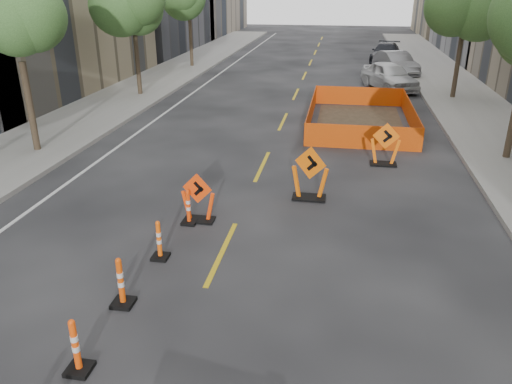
% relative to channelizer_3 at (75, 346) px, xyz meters
% --- Properties ---
extents(ground_plane, '(140.00, 140.00, 0.00)m').
position_rel_channelizer_3_xyz_m(ground_plane, '(1.40, 0.16, -0.51)').
color(ground_plane, black).
extents(sidewalk_left, '(4.00, 90.00, 0.15)m').
position_rel_channelizer_3_xyz_m(sidewalk_left, '(-7.60, 12.16, -0.43)').
color(sidewalk_left, gray).
rests_on(sidewalk_left, ground).
extents(tree_l_b, '(2.80, 2.80, 5.95)m').
position_rel_channelizer_3_xyz_m(tree_l_b, '(-7.00, 10.16, 4.02)').
color(tree_l_b, '#382B1E').
rests_on(tree_l_b, ground).
extents(tree_l_c, '(2.80, 2.80, 5.95)m').
position_rel_channelizer_3_xyz_m(tree_l_c, '(-7.00, 20.16, 4.02)').
color(tree_l_c, '#382B1E').
rests_on(tree_l_c, ground).
extents(tree_l_d, '(2.80, 2.80, 5.95)m').
position_rel_channelizer_3_xyz_m(tree_l_d, '(-7.00, 30.16, 4.02)').
color(tree_l_d, '#382B1E').
rests_on(tree_l_d, ground).
extents(tree_r_c, '(2.80, 2.80, 5.95)m').
position_rel_channelizer_3_xyz_m(tree_r_c, '(9.80, 22.16, 4.02)').
color(tree_r_c, '#382B1E').
rests_on(tree_r_c, ground).
extents(channelizer_3, '(0.40, 0.40, 1.02)m').
position_rel_channelizer_3_xyz_m(channelizer_3, '(0.00, 0.00, 0.00)').
color(channelizer_3, '#FB4A0A').
rests_on(channelizer_3, ground).
extents(channelizer_4, '(0.42, 0.42, 1.05)m').
position_rel_channelizer_3_xyz_m(channelizer_4, '(-0.04, 1.83, 0.02)').
color(channelizer_4, '#E14809').
rests_on(channelizer_4, ground).
extents(channelizer_5, '(0.37, 0.37, 0.95)m').
position_rel_channelizer_3_xyz_m(channelizer_5, '(0.07, 3.66, -0.03)').
color(channelizer_5, '#FF590A').
rests_on(channelizer_5, ground).
extents(channelizer_6, '(0.37, 0.37, 0.95)m').
position_rel_channelizer_3_xyz_m(channelizer_6, '(0.20, 5.49, -0.03)').
color(channelizer_6, '#FC410A').
rests_on(channelizer_6, ground).
extents(chevron_sign_left, '(0.97, 0.67, 1.35)m').
position_rel_channelizer_3_xyz_m(chevron_sign_left, '(0.42, 5.68, 0.17)').
color(chevron_sign_left, '#FF410A').
rests_on(chevron_sign_left, ground).
extents(chevron_sign_center, '(1.23, 1.00, 1.61)m').
position_rel_channelizer_3_xyz_m(chevron_sign_center, '(3.19, 7.63, 0.29)').
color(chevron_sign_center, orange).
rests_on(chevron_sign_center, ground).
extents(chevron_sign_right, '(1.00, 0.61, 1.50)m').
position_rel_channelizer_3_xyz_m(chevron_sign_right, '(5.51, 10.98, 0.24)').
color(chevron_sign_right, '#FF670A').
rests_on(chevron_sign_right, ground).
extents(safety_fence, '(4.35, 7.39, 0.92)m').
position_rel_channelizer_3_xyz_m(safety_fence, '(4.81, 16.34, -0.05)').
color(safety_fence, '#E1420B').
rests_on(safety_fence, ground).
extents(parked_car_near, '(3.51, 4.99, 1.58)m').
position_rel_channelizer_3_xyz_m(parked_car_near, '(6.62, 24.35, 0.28)').
color(parked_car_near, silver).
rests_on(parked_car_near, ground).
extents(parked_car_mid, '(2.98, 4.87, 1.52)m').
position_rel_channelizer_3_xyz_m(parked_car_mid, '(7.41, 29.56, 0.25)').
color(parked_car_mid, gray).
rests_on(parked_car_mid, ground).
extents(parked_car_far, '(2.82, 5.17, 1.42)m').
position_rel_channelizer_3_xyz_m(parked_car_far, '(7.14, 35.40, 0.20)').
color(parked_car_far, black).
rests_on(parked_car_far, ground).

